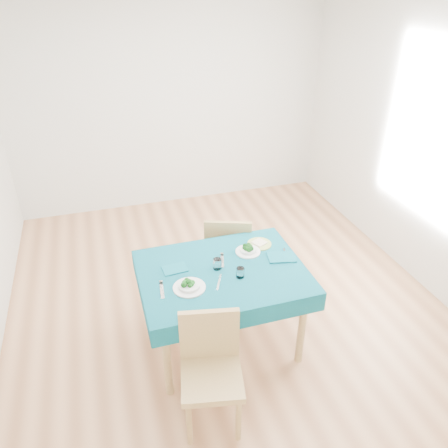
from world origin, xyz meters
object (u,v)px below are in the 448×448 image
object	(u,v)px
chair_near	(212,370)
bowl_near	(189,284)
chair_far	(229,240)
bowl_far	(248,249)
side_plate	(259,244)
table	(222,308)

from	to	relation	value
chair_near	bowl_near	bearing A→B (deg)	102.32
chair_far	bowl_far	distance (m)	0.62
side_plate	bowl_far	bearing A→B (deg)	-148.20
chair_near	table	bearing A→B (deg)	79.26
chair_near	bowl_far	size ratio (longest dim) A/B	4.91
table	side_plate	bearing A→B (deg)	32.78
bowl_near	bowl_far	world-z (taller)	bowl_near
chair_near	bowl_near	world-z (taller)	chair_near
chair_far	side_plate	distance (m)	0.54
bowl_far	side_plate	world-z (taller)	bowl_far
chair_near	side_plate	distance (m)	1.22
bowl_near	chair_near	bearing A→B (deg)	-89.42
chair_far	chair_near	bearing A→B (deg)	88.62
chair_far	bowl_near	distance (m)	1.09
chair_near	chair_far	bearing A→B (deg)	79.78
chair_far	bowl_far	xyz separation A→B (m)	(-0.01, -0.56, 0.26)
chair_near	chair_far	size ratio (longest dim) A/B	0.95
side_plate	chair_near	bearing A→B (deg)	-126.00
bowl_near	bowl_far	xyz separation A→B (m)	(0.57, 0.32, -0.01)
bowl_far	side_plate	xyz separation A→B (m)	(0.13, 0.08, -0.03)
side_plate	chair_far	bearing A→B (deg)	104.03
table	chair_near	world-z (taller)	chair_near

